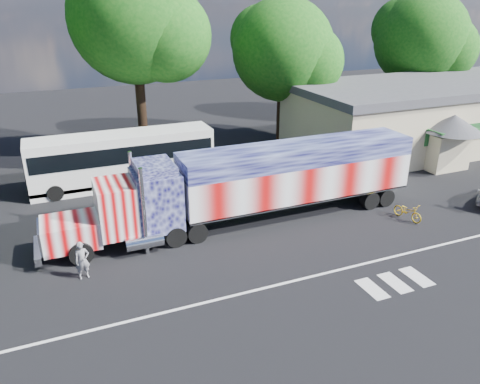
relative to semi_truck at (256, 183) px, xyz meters
name	(u,v)px	position (x,y,z in m)	size (l,w,h in m)	color
ground	(264,250)	(-0.98, -3.11, -2.25)	(100.00, 100.00, 0.00)	black
lane_markings	(337,282)	(0.73, -6.88, -2.24)	(30.00, 2.67, 0.01)	silver
semi_truck	(256,183)	(0.00, 0.00, 0.00)	(20.48, 3.24, 4.37)	black
coach_bus	(123,158)	(-5.66, 8.41, -0.49)	(11.68, 2.72, 3.40)	silver
hall_building	(428,114)	(18.95, 7.75, 0.37)	(22.40, 12.80, 5.20)	beige
woman	(82,260)	(-9.31, -2.31, -1.38)	(0.63, 0.41, 1.73)	slate
bicycle	(408,211)	(7.83, -3.09, -1.77)	(0.63, 1.81, 0.95)	gold
tree_n_mid	(137,19)	(-3.08, 13.45, 7.81)	(9.52, 9.07, 14.66)	black
tree_ne_a	(285,51)	(8.80, 13.87, 5.20)	(8.70, 8.29, 11.65)	black
tree_far_ne	(423,39)	(24.37, 15.30, 5.50)	(9.28, 8.83, 12.21)	black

